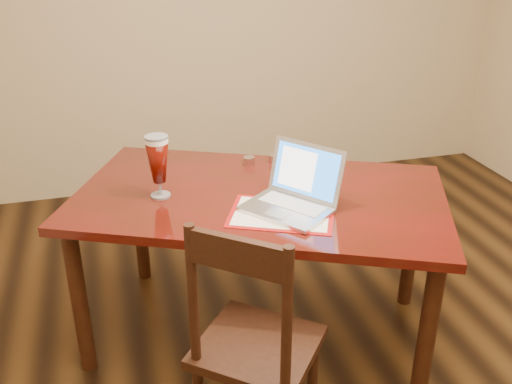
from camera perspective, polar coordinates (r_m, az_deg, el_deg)
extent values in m
cube|color=tan|center=(4.40, -3.13, 17.58)|extent=(4.50, 0.01, 2.70)
cube|color=#510B0A|center=(2.66, 0.37, -0.57)|extent=(1.95, 1.59, 0.04)
cylinder|color=black|center=(2.76, -17.24, -10.42)|extent=(0.07, 0.07, 0.76)
cylinder|color=black|center=(2.54, 16.68, -13.83)|extent=(0.07, 0.07, 0.76)
cylinder|color=black|center=(3.37, -11.56, -2.86)|extent=(0.07, 0.07, 0.76)
cylinder|color=black|center=(3.19, 15.29, -4.96)|extent=(0.07, 0.07, 0.76)
cube|color=#9D0E0E|center=(2.46, 2.57, -2.22)|extent=(0.54, 0.48, 0.00)
cube|color=white|center=(2.46, 2.57, -2.18)|extent=(0.48, 0.42, 0.00)
cube|color=#BABABF|center=(2.48, 3.00, -1.77)|extent=(0.42, 0.44, 0.02)
cube|color=silver|center=(2.51, 3.64, -1.17)|extent=(0.27, 0.30, 0.00)
cube|color=#B3B3B8|center=(2.42, 2.08, -2.19)|extent=(0.11, 0.11, 0.00)
cube|color=#BABABF|center=(2.54, 5.04, 2.12)|extent=(0.28, 0.33, 0.24)
cube|color=blue|center=(2.54, 4.97, 2.11)|extent=(0.24, 0.28, 0.20)
cube|color=white|center=(2.56, 4.14, 2.33)|extent=(0.15, 0.17, 0.17)
cylinder|color=silver|center=(2.66, -9.51, -0.33)|extent=(0.09, 0.09, 0.01)
cylinder|color=silver|center=(2.64, -9.57, 0.40)|extent=(0.02, 0.02, 0.06)
cylinder|color=white|center=(2.55, -9.93, 5.09)|extent=(0.10, 0.10, 0.02)
cylinder|color=silver|center=(2.55, -9.96, 5.42)|extent=(0.10, 0.10, 0.01)
cylinder|color=silver|center=(2.97, -0.71, 3.15)|extent=(0.06, 0.06, 0.04)
cylinder|color=silver|center=(3.00, 1.86, 3.38)|extent=(0.06, 0.06, 0.04)
cube|color=black|center=(2.29, 0.17, -15.23)|extent=(0.60, 0.60, 0.04)
cylinder|color=black|center=(2.61, -2.02, -15.95)|extent=(0.04, 0.04, 0.43)
cylinder|color=black|center=(2.52, 5.66, -18.02)|extent=(0.04, 0.04, 0.43)
cylinder|color=black|center=(2.05, -6.34, -10.18)|extent=(0.04, 0.04, 0.56)
cylinder|color=black|center=(1.93, 3.12, -12.69)|extent=(0.04, 0.04, 0.56)
cube|color=black|center=(1.86, -1.87, -6.28)|extent=(0.30, 0.25, 0.13)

